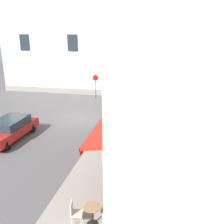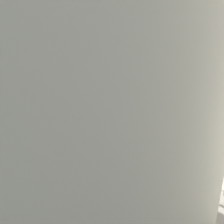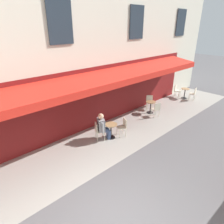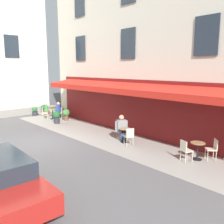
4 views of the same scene
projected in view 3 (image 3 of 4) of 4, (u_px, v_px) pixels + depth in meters
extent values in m
plane|color=#565456|center=(115.00, 221.00, 5.68)|extent=(70.00, 70.00, 0.00)
cube|color=gray|center=(115.00, 136.00, 9.97)|extent=(20.50, 3.20, 0.01)
cube|color=maroon|center=(91.00, 99.00, 10.21)|extent=(16.00, 0.06, 3.20)
cube|color=red|center=(100.00, 78.00, 9.16)|extent=(15.00, 1.70, 0.36)
cube|color=red|center=(113.00, 87.00, 8.70)|extent=(15.00, 0.04, 0.28)
cube|color=#232D38|center=(181.00, 23.00, 13.73)|extent=(1.10, 0.06, 1.70)
cube|color=#232D38|center=(137.00, 22.00, 10.82)|extent=(1.10, 0.06, 1.70)
cube|color=#232D38|center=(60.00, 22.00, 7.91)|extent=(1.10, 0.06, 1.70)
cylinder|color=black|center=(150.00, 113.00, 12.53)|extent=(0.40, 0.40, 0.03)
cylinder|color=black|center=(150.00, 107.00, 12.39)|extent=(0.06, 0.06, 0.72)
cylinder|color=#99754C|center=(151.00, 102.00, 12.24)|extent=(0.60, 0.60, 0.03)
cylinder|color=beige|center=(156.00, 111.00, 12.18)|extent=(0.03, 0.03, 0.45)
cylinder|color=beige|center=(151.00, 112.00, 12.07)|extent=(0.03, 0.03, 0.45)
cylinder|color=beige|center=(159.00, 113.00, 11.89)|extent=(0.03, 0.03, 0.45)
cylinder|color=beige|center=(154.00, 114.00, 11.78)|extent=(0.03, 0.03, 0.45)
cube|color=beige|center=(155.00, 109.00, 11.88)|extent=(0.52, 0.52, 0.04)
cube|color=beige|center=(157.00, 107.00, 11.63)|extent=(0.39, 0.18, 0.42)
cylinder|color=beige|center=(147.00, 107.00, 12.80)|extent=(0.03, 0.03, 0.45)
cylinder|color=beige|center=(152.00, 107.00, 12.78)|extent=(0.03, 0.03, 0.45)
cylinder|color=beige|center=(146.00, 105.00, 13.11)|extent=(0.03, 0.03, 0.45)
cylinder|color=beige|center=(152.00, 105.00, 13.09)|extent=(0.03, 0.03, 0.45)
cube|color=beige|center=(150.00, 103.00, 12.85)|extent=(0.57, 0.57, 0.04)
cube|color=beige|center=(150.00, 98.00, 12.92)|extent=(0.30, 0.32, 0.42)
cylinder|color=black|center=(111.00, 137.00, 9.80)|extent=(0.40, 0.40, 0.03)
cylinder|color=black|center=(111.00, 131.00, 9.66)|extent=(0.06, 0.06, 0.72)
cylinder|color=#99754C|center=(111.00, 124.00, 9.51)|extent=(0.60, 0.60, 0.03)
cylinder|color=beige|center=(117.00, 131.00, 9.98)|extent=(0.03, 0.03, 0.45)
cylinder|color=beige|center=(120.00, 134.00, 9.69)|extent=(0.03, 0.03, 0.45)
cylinder|color=beige|center=(123.00, 130.00, 10.09)|extent=(0.03, 0.03, 0.45)
cylinder|color=beige|center=(126.00, 133.00, 9.80)|extent=(0.03, 0.03, 0.45)
cube|color=beige|center=(121.00, 127.00, 9.79)|extent=(0.52, 0.52, 0.04)
cube|color=beige|center=(125.00, 123.00, 9.76)|extent=(0.19, 0.39, 0.42)
cylinder|color=beige|center=(104.00, 137.00, 9.46)|extent=(0.03, 0.03, 0.45)
cylinder|color=beige|center=(103.00, 133.00, 9.76)|extent=(0.03, 0.03, 0.45)
cylinder|color=beige|center=(97.00, 138.00, 9.37)|extent=(0.03, 0.03, 0.45)
cylinder|color=beige|center=(96.00, 134.00, 9.67)|extent=(0.03, 0.03, 0.45)
cube|color=beige|center=(100.00, 131.00, 9.47)|extent=(0.53, 0.53, 0.04)
cube|color=beige|center=(96.00, 127.00, 9.32)|extent=(0.21, 0.38, 0.42)
cylinder|color=black|center=(184.00, 98.00, 14.99)|extent=(0.40, 0.40, 0.03)
cylinder|color=black|center=(185.00, 94.00, 14.84)|extent=(0.06, 0.06, 0.72)
cylinder|color=#99754C|center=(185.00, 89.00, 14.69)|extent=(0.60, 0.60, 0.03)
cylinder|color=beige|center=(190.00, 96.00, 14.82)|extent=(0.03, 0.03, 0.45)
cylinder|color=beige|center=(189.00, 97.00, 14.57)|extent=(0.03, 0.03, 0.45)
cylinder|color=beige|center=(195.00, 97.00, 14.64)|extent=(0.03, 0.03, 0.45)
cylinder|color=beige|center=(194.00, 98.00, 14.39)|extent=(0.03, 0.03, 0.45)
cube|color=beige|center=(192.00, 94.00, 14.51)|extent=(0.47, 0.47, 0.04)
cube|color=beige|center=(196.00, 91.00, 14.32)|extent=(0.40, 0.12, 0.42)
cylinder|color=beige|center=(179.00, 95.00, 14.98)|extent=(0.03, 0.03, 0.45)
cylinder|color=beige|center=(180.00, 94.00, 15.23)|extent=(0.03, 0.03, 0.45)
cylinder|color=beige|center=(174.00, 94.00, 15.17)|extent=(0.03, 0.03, 0.45)
cylinder|color=beige|center=(176.00, 93.00, 15.42)|extent=(0.03, 0.03, 0.45)
cube|color=beige|center=(178.00, 91.00, 15.10)|extent=(0.47, 0.47, 0.04)
cube|color=beige|center=(176.00, 87.00, 15.10)|extent=(0.40, 0.11, 0.42)
cylinder|color=navy|center=(109.00, 135.00, 9.59)|extent=(0.16, 0.16, 0.47)
cylinder|color=navy|center=(105.00, 131.00, 9.44)|extent=(0.40, 0.31, 0.17)
cylinder|color=navy|center=(108.00, 133.00, 9.76)|extent=(0.16, 0.16, 0.47)
cylinder|color=navy|center=(104.00, 129.00, 9.61)|extent=(0.40, 0.31, 0.17)
cube|color=gray|center=(101.00, 125.00, 9.35)|extent=(0.48, 0.58, 0.61)
sphere|color=tan|center=(101.00, 116.00, 9.17)|extent=(0.27, 0.27, 0.27)
cylinder|color=gray|center=(103.00, 128.00, 9.09)|extent=(0.11, 0.11, 0.54)
cylinder|color=gray|center=(100.00, 122.00, 9.62)|extent=(0.11, 0.11, 0.54)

